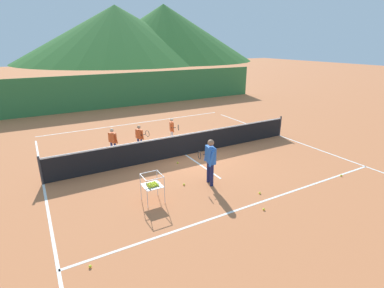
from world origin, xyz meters
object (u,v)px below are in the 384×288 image
at_px(tennis_net, 185,144).
at_px(instructor, 210,158).
at_px(tennis_ball_2, 264,209).
at_px(tennis_ball_5, 184,184).
at_px(student_0, 113,139).
at_px(student_2, 172,128).
at_px(tennis_ball_4, 90,266).
at_px(ball_cart, 152,185).
at_px(tennis_ball_1, 341,175).
at_px(tennis_ball_0, 178,163).
at_px(tennis_ball_3, 260,193).
at_px(student_1, 140,136).

height_order(tennis_net, instructor, instructor).
bearing_deg(tennis_ball_2, tennis_ball_5, 117.14).
height_order(student_0, student_2, student_2).
bearing_deg(tennis_ball_4, ball_cart, 40.43).
bearing_deg(ball_cart, student_0, 89.88).
bearing_deg(tennis_ball_4, tennis_ball_2, -1.68).
relative_size(tennis_ball_1, tennis_ball_2, 1.00).
xyz_separation_m(instructor, ball_cart, (-2.20, -0.14, -0.40)).
relative_size(tennis_ball_0, tennis_ball_2, 1.00).
xyz_separation_m(instructor, tennis_ball_5, (-0.84, 0.33, -0.95)).
bearing_deg(student_0, tennis_ball_4, -109.59).
relative_size(tennis_net, tennis_ball_0, 168.08).
xyz_separation_m(student_0, tennis_ball_4, (-2.29, -6.44, -0.70)).
distance_m(tennis_ball_2, tennis_ball_4, 4.95).
height_order(tennis_ball_0, tennis_ball_2, same).
bearing_deg(tennis_ball_1, student_0, 137.14).
xyz_separation_m(tennis_net, tennis_ball_2, (-0.10, -5.07, -0.47)).
xyz_separation_m(ball_cart, tennis_ball_3, (3.23, -1.29, -0.55)).
bearing_deg(tennis_ball_0, instructor, -85.41).
distance_m(tennis_net, tennis_ball_3, 4.32).
distance_m(tennis_ball_1, tennis_ball_2, 4.11).
distance_m(student_0, tennis_ball_1, 9.24).
bearing_deg(tennis_ball_5, ball_cart, -160.73).
bearing_deg(student_1, student_0, 179.08).
relative_size(tennis_ball_1, tennis_ball_5, 1.00).
height_order(tennis_net, tennis_ball_2, tennis_net).
relative_size(student_1, student_2, 0.97).
bearing_deg(tennis_net, tennis_ball_4, -135.70).
height_order(instructor, tennis_ball_2, instructor).
bearing_deg(student_2, tennis_ball_1, -60.23).
bearing_deg(student_0, tennis_ball_2, -68.01).
xyz_separation_m(tennis_ball_1, tennis_ball_2, (-4.10, -0.31, 0.00)).
xyz_separation_m(student_2, tennis_ball_2, (-0.34, -6.89, -0.71)).
relative_size(student_0, student_2, 0.99).
height_order(ball_cart, tennis_ball_4, ball_cart).
relative_size(student_2, tennis_ball_1, 18.11).
distance_m(tennis_net, tennis_ball_4, 7.07).
bearing_deg(student_0, tennis_ball_1, -42.86).
bearing_deg(student_1, tennis_ball_4, -118.68).
bearing_deg(ball_cart, instructor, 3.64).
bearing_deg(student_1, tennis_ball_1, -48.47).
height_order(student_2, tennis_ball_4, student_2).
relative_size(instructor, student_1, 1.37).
relative_size(student_2, tennis_ball_2, 18.11).
xyz_separation_m(tennis_ball_2, tennis_ball_5, (-1.31, 2.56, 0.00)).
relative_size(tennis_net, tennis_ball_1, 168.08).
bearing_deg(tennis_net, tennis_ball_0, -136.65).
distance_m(tennis_net, tennis_ball_1, 6.23).
xyz_separation_m(tennis_ball_0, tennis_ball_1, (4.74, -4.06, 0.00)).
bearing_deg(student_0, tennis_ball_0, -47.64).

